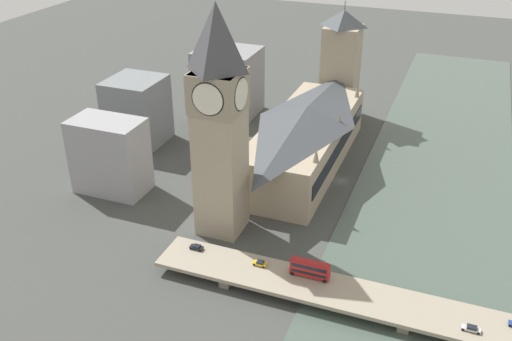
{
  "coord_description": "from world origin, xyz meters",
  "views": [
    {
      "loc": [
        -37.68,
        188.14,
        106.52
      ],
      "look_at": [
        21.67,
        33.58,
        17.17
      ],
      "focal_mm": 40.0,
      "sensor_mm": 36.0,
      "label": 1
    }
  ],
  "objects_px": {
    "road_bridge": "(407,310)",
    "car_northbound_lead": "(471,328)",
    "victoria_tower": "(341,65)",
    "parliament_hall": "(306,136)",
    "double_decker_bus_mid": "(310,269)",
    "car_northbound_mid": "(197,247)",
    "car_southbound_mid": "(260,263)",
    "clock_tower": "(219,119)"
  },
  "relations": [
    {
      "from": "car_northbound_lead",
      "to": "car_northbound_mid",
      "type": "distance_m",
      "value": 79.16
    },
    {
      "from": "car_northbound_mid",
      "to": "car_northbound_lead",
      "type": "bearing_deg",
      "value": 175.52
    },
    {
      "from": "parliament_hall",
      "to": "clock_tower",
      "type": "bearing_deg",
      "value": 76.84
    },
    {
      "from": "clock_tower",
      "to": "car_northbound_mid",
      "type": "height_order",
      "value": "clock_tower"
    },
    {
      "from": "victoria_tower",
      "to": "car_northbound_mid",
      "type": "distance_m",
      "value": 128.23
    },
    {
      "from": "victoria_tower",
      "to": "car_northbound_mid",
      "type": "relative_size",
      "value": 13.43
    },
    {
      "from": "parliament_hall",
      "to": "road_bridge",
      "type": "height_order",
      "value": "parliament_hall"
    },
    {
      "from": "clock_tower",
      "to": "car_northbound_lead",
      "type": "distance_m",
      "value": 89.51
    },
    {
      "from": "car_northbound_lead",
      "to": "victoria_tower",
      "type": "bearing_deg",
      "value": -63.32
    },
    {
      "from": "parliament_hall",
      "to": "car_southbound_mid",
      "type": "xyz_separation_m",
      "value": [
        -8.08,
        72.39,
        -7.61
      ]
    },
    {
      "from": "parliament_hall",
      "to": "double_decker_bus_mid",
      "type": "distance_m",
      "value": 75.96
    },
    {
      "from": "parliament_hall",
      "to": "clock_tower",
      "type": "xyz_separation_m",
      "value": [
        12.42,
        53.11,
        26.77
      ]
    },
    {
      "from": "car_northbound_lead",
      "to": "car_southbound_mid",
      "type": "xyz_separation_m",
      "value": [
        58.28,
        -5.67,
        0.01
      ]
    },
    {
      "from": "clock_tower",
      "to": "car_southbound_mid",
      "type": "xyz_separation_m",
      "value": [
        -20.5,
        19.29,
        -34.37
      ]
    },
    {
      "from": "victoria_tower",
      "to": "double_decker_bus_mid",
      "type": "bearing_deg",
      "value": 100.3
    },
    {
      "from": "victoria_tower",
      "to": "car_northbound_lead",
      "type": "height_order",
      "value": "victoria_tower"
    },
    {
      "from": "parliament_hall",
      "to": "double_decker_bus_mid",
      "type": "bearing_deg",
      "value": 107.59
    },
    {
      "from": "double_decker_bus_mid",
      "to": "car_southbound_mid",
      "type": "xyz_separation_m",
      "value": [
        14.81,
        0.17,
        -2.12
      ]
    },
    {
      "from": "double_decker_bus_mid",
      "to": "car_northbound_lead",
      "type": "distance_m",
      "value": 43.91
    },
    {
      "from": "road_bridge",
      "to": "car_northbound_lead",
      "type": "relative_size",
      "value": 30.74
    },
    {
      "from": "parliament_hall",
      "to": "car_northbound_mid",
      "type": "height_order",
      "value": "parliament_hall"
    },
    {
      "from": "road_bridge",
      "to": "car_southbound_mid",
      "type": "relative_size",
      "value": 36.28
    },
    {
      "from": "parliament_hall",
      "to": "car_northbound_mid",
      "type": "xyz_separation_m",
      "value": [
        12.56,
        71.89,
        -7.63
      ]
    },
    {
      "from": "clock_tower",
      "to": "car_northbound_lead",
      "type": "relative_size",
      "value": 15.87
    },
    {
      "from": "parliament_hall",
      "to": "double_decker_bus_mid",
      "type": "relative_size",
      "value": 7.45
    },
    {
      "from": "car_northbound_mid",
      "to": "car_southbound_mid",
      "type": "relative_size",
      "value": 1.02
    },
    {
      "from": "victoria_tower",
      "to": "car_northbound_lead",
      "type": "distance_m",
      "value": 149.31
    },
    {
      "from": "car_northbound_lead",
      "to": "car_southbound_mid",
      "type": "relative_size",
      "value": 1.18
    },
    {
      "from": "car_northbound_lead",
      "to": "car_southbound_mid",
      "type": "distance_m",
      "value": 58.56
    },
    {
      "from": "victoria_tower",
      "to": "car_southbound_mid",
      "type": "xyz_separation_m",
      "value": [
        -8.14,
        126.51,
        -20.23
      ]
    },
    {
      "from": "clock_tower",
      "to": "car_northbound_mid",
      "type": "distance_m",
      "value": 39.19
    },
    {
      "from": "clock_tower",
      "to": "parliament_hall",
      "type": "bearing_deg",
      "value": -103.16
    },
    {
      "from": "double_decker_bus_mid",
      "to": "parliament_hall",
      "type": "bearing_deg",
      "value": -72.41
    },
    {
      "from": "parliament_hall",
      "to": "victoria_tower",
      "type": "xyz_separation_m",
      "value": [
        0.06,
        -54.12,
        12.62
      ]
    },
    {
      "from": "parliament_hall",
      "to": "clock_tower",
      "type": "distance_m",
      "value": 60.75
    },
    {
      "from": "road_bridge",
      "to": "car_northbound_lead",
      "type": "height_order",
      "value": "car_northbound_lead"
    },
    {
      "from": "parliament_hall",
      "to": "car_southbound_mid",
      "type": "bearing_deg",
      "value": 96.37
    },
    {
      "from": "road_bridge",
      "to": "double_decker_bus_mid",
      "type": "bearing_deg",
      "value": -6.07
    },
    {
      "from": "parliament_hall",
      "to": "victoria_tower",
      "type": "height_order",
      "value": "victoria_tower"
    },
    {
      "from": "road_bridge",
      "to": "car_northbound_lead",
      "type": "distance_m",
      "value": 16.27
    },
    {
      "from": "car_northbound_mid",
      "to": "road_bridge",
      "type": "bearing_deg",
      "value": 177.03
    },
    {
      "from": "double_decker_bus_mid",
      "to": "car_northbound_mid",
      "type": "bearing_deg",
      "value": -0.55
    }
  ]
}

